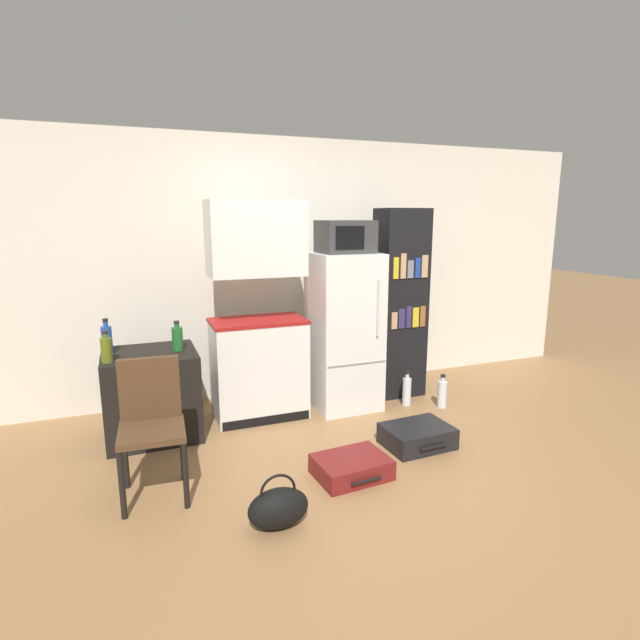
# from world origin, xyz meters

# --- Properties ---
(ground_plane) EXTENTS (24.00, 24.00, 0.00)m
(ground_plane) POSITION_xyz_m (0.00, 0.00, 0.00)
(ground_plane) COLOR olive
(wall_back) EXTENTS (6.40, 0.10, 2.51)m
(wall_back) POSITION_xyz_m (0.20, 2.00, 1.26)
(wall_back) COLOR silver
(wall_back) RESTS_ON ground_plane
(side_table) EXTENTS (0.72, 0.64, 0.71)m
(side_table) POSITION_xyz_m (-1.43, 1.28, 0.35)
(side_table) COLOR black
(side_table) RESTS_ON ground_plane
(kitchen_hutch) EXTENTS (0.82, 0.48, 1.90)m
(kitchen_hutch) POSITION_xyz_m (-0.51, 1.37, 0.87)
(kitchen_hutch) COLOR silver
(kitchen_hutch) RESTS_ON ground_plane
(refrigerator) EXTENTS (0.59, 0.59, 1.45)m
(refrigerator) POSITION_xyz_m (0.29, 1.32, 0.72)
(refrigerator) COLOR silver
(refrigerator) RESTS_ON ground_plane
(microwave) EXTENTS (0.46, 0.40, 0.29)m
(microwave) POSITION_xyz_m (0.29, 1.32, 1.59)
(microwave) COLOR #333333
(microwave) RESTS_ON refrigerator
(bookshelf) EXTENTS (0.46, 0.35, 1.85)m
(bookshelf) POSITION_xyz_m (0.94, 1.43, 0.92)
(bookshelf) COLOR black
(bookshelf) RESTS_ON ground_plane
(bottle_olive_oil) EXTENTS (0.08, 0.08, 0.24)m
(bottle_olive_oil) POSITION_xyz_m (-1.73, 1.09, 0.81)
(bottle_olive_oil) COLOR #566619
(bottle_olive_oil) RESTS_ON side_table
(bottle_green_tall) EXTENTS (0.09, 0.09, 0.24)m
(bottle_green_tall) POSITION_xyz_m (-1.20, 1.27, 0.81)
(bottle_green_tall) COLOR #1E6028
(bottle_green_tall) RESTS_ON side_table
(bottle_blue_soda) EXTENTS (0.08, 0.08, 0.29)m
(bottle_blue_soda) POSITION_xyz_m (-1.73, 1.34, 0.83)
(bottle_blue_soda) COLOR #1E47A3
(bottle_blue_soda) RESTS_ON side_table
(chair) EXTENTS (0.42, 0.43, 0.88)m
(chair) POSITION_xyz_m (-1.47, 0.38, 0.53)
(chair) COLOR black
(chair) RESTS_ON ground_plane
(suitcase_large_flat) EXTENTS (0.52, 0.43, 0.14)m
(suitcase_large_flat) POSITION_xyz_m (-0.19, 0.08, 0.07)
(suitcase_large_flat) COLOR maroon
(suitcase_large_flat) RESTS_ON ground_plane
(suitcase_small_flat) EXTENTS (0.53, 0.43, 0.16)m
(suitcase_small_flat) POSITION_xyz_m (0.48, 0.32, 0.08)
(suitcase_small_flat) COLOR black
(suitcase_small_flat) RESTS_ON ground_plane
(handbag) EXTENTS (0.36, 0.20, 0.33)m
(handbag) POSITION_xyz_m (-0.83, -0.29, 0.12)
(handbag) COLOR black
(handbag) RESTS_ON ground_plane
(water_bottle_front) EXTENTS (0.08, 0.08, 0.34)m
(water_bottle_front) POSITION_xyz_m (0.86, 1.11, 0.14)
(water_bottle_front) COLOR silver
(water_bottle_front) RESTS_ON ground_plane
(water_bottle_middle) EXTENTS (0.08, 0.08, 0.32)m
(water_bottle_middle) POSITION_xyz_m (1.14, 0.94, 0.14)
(water_bottle_middle) COLOR silver
(water_bottle_middle) RESTS_ON ground_plane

